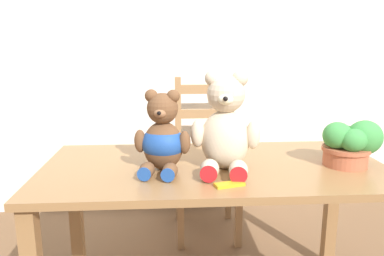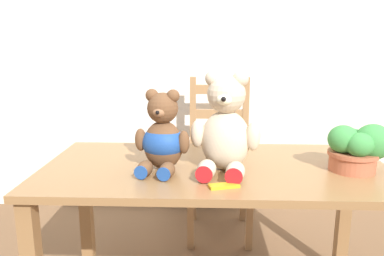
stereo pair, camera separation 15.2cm
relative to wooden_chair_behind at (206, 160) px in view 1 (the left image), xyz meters
name	(u,v)px [view 1 (the left image)]	position (x,y,z in m)	size (l,w,h in m)	color
wall_back	(195,31)	(-0.05, 0.35, 0.82)	(8.00, 0.04, 2.60)	silver
dining_table	(214,186)	(-0.05, -0.79, 0.13)	(1.46, 0.72, 0.71)	olive
wooden_chair_behind	(206,160)	(0.00, 0.00, 0.00)	(0.39, 0.43, 1.00)	#997047
teddy_bear_left	(163,139)	(-0.26, -0.84, 0.36)	(0.23, 0.26, 0.33)	brown
teddy_bear_right	(225,128)	(-0.01, -0.85, 0.41)	(0.29, 0.30, 0.41)	beige
potted_plant	(349,143)	(0.52, -0.83, 0.33)	(0.25, 0.21, 0.20)	#B25B3D
chocolate_bar	(229,184)	(-0.02, -1.04, 0.24)	(0.11, 0.04, 0.01)	gold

